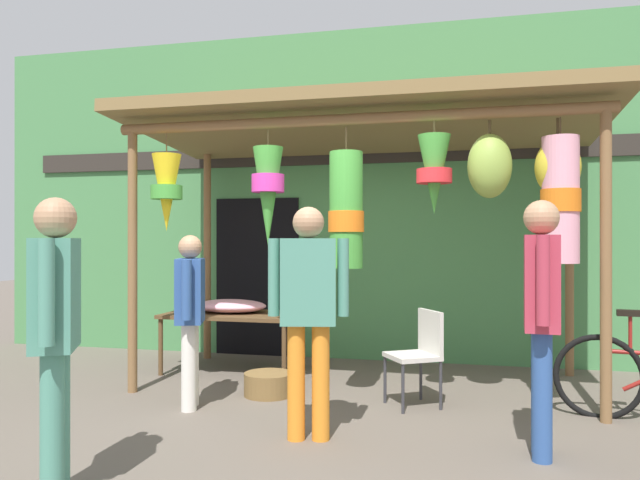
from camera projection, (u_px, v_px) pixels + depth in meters
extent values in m
plane|color=#60564C|center=(319.00, 405.00, 5.39)|extent=(30.00, 30.00, 0.00)
cube|color=#47844C|center=(361.00, 195.00, 7.59)|extent=(9.91, 0.25, 4.07)
cube|color=#2D2823|center=(359.00, 154.00, 7.45)|extent=(8.92, 0.04, 0.24)
cube|color=black|center=(257.00, 277.00, 7.77)|extent=(1.10, 0.03, 2.00)
cylinder|color=brown|center=(133.00, 261.00, 5.86)|extent=(0.09, 0.09, 2.53)
cylinder|color=brown|center=(606.00, 265.00, 4.88)|extent=(0.09, 0.09, 2.53)
cylinder|color=brown|center=(207.00, 256.00, 7.55)|extent=(0.09, 0.09, 2.53)
cylinder|color=brown|center=(570.00, 259.00, 6.58)|extent=(0.09, 0.09, 2.53)
cylinder|color=brown|center=(348.00, 120.00, 5.37)|extent=(4.42, 0.10, 0.10)
cylinder|color=brown|center=(376.00, 136.00, 7.07)|extent=(4.42, 0.10, 0.10)
cube|color=olive|center=(364.00, 124.00, 6.22)|extent=(4.72, 2.25, 0.28)
cylinder|color=brown|center=(167.00, 144.00, 5.76)|extent=(0.01, 0.01, 0.20)
cone|color=yellow|center=(167.00, 193.00, 5.76)|extent=(0.27, 0.27, 0.73)
cylinder|color=green|center=(167.00, 192.00, 5.76)|extent=(0.30, 0.30, 0.13)
cylinder|color=brown|center=(268.00, 139.00, 5.60)|extent=(0.01, 0.01, 0.16)
cone|color=green|center=(268.00, 197.00, 5.60)|extent=(0.28, 0.28, 0.91)
cylinder|color=#D13399|center=(268.00, 183.00, 5.60)|extent=(0.30, 0.30, 0.16)
cylinder|color=brown|center=(346.00, 139.00, 5.45)|extent=(0.01, 0.01, 0.22)
cylinder|color=green|center=(346.00, 210.00, 5.45)|extent=(0.30, 0.30, 1.04)
cylinder|color=orange|center=(346.00, 222.00, 5.45)|extent=(0.32, 0.32, 0.19)
cylinder|color=brown|center=(434.00, 128.00, 5.19)|extent=(0.01, 0.01, 0.12)
cone|color=green|center=(434.00, 175.00, 5.19)|extent=(0.28, 0.28, 0.68)
cylinder|color=red|center=(434.00, 176.00, 5.19)|extent=(0.30, 0.30, 0.12)
cylinder|color=brown|center=(560.00, 127.00, 5.01)|extent=(0.01, 0.01, 0.16)
cylinder|color=pink|center=(560.00, 200.00, 5.01)|extent=(0.30, 0.30, 1.04)
cylinder|color=orange|center=(560.00, 201.00, 5.01)|extent=(0.32, 0.32, 0.19)
cylinder|color=#4C3D23|center=(558.00, 128.00, 5.05)|extent=(0.02, 0.02, 0.17)
ellipsoid|color=yellow|center=(558.00, 167.00, 5.05)|extent=(0.37, 0.31, 0.48)
cylinder|color=#4C3D23|center=(490.00, 127.00, 5.14)|extent=(0.02, 0.02, 0.12)
ellipsoid|color=#89A842|center=(490.00, 166.00, 5.14)|extent=(0.37, 0.31, 0.54)
cube|color=brown|center=(234.00, 315.00, 6.78)|extent=(1.50, 0.83, 0.04)
cylinder|color=brown|center=(161.00, 347.00, 6.59)|extent=(0.05, 0.05, 0.61)
cylinder|color=brown|center=(284.00, 352.00, 6.26)|extent=(0.05, 0.05, 0.61)
cylinder|color=brown|center=(190.00, 337.00, 7.30)|extent=(0.05, 0.05, 0.61)
cylinder|color=brown|center=(303.00, 341.00, 6.97)|extent=(0.05, 0.05, 0.61)
ellipsoid|color=pink|center=(230.00, 306.00, 6.83)|extent=(0.83, 0.58, 0.14)
ellipsoid|color=yellow|center=(239.00, 306.00, 6.74)|extent=(0.37, 0.29, 0.10)
cube|color=beige|center=(412.00, 356.00, 5.35)|extent=(0.55, 0.55, 0.04)
cube|color=beige|center=(430.00, 333.00, 5.41)|extent=(0.24, 0.36, 0.40)
cylinder|color=#333338|center=(385.00, 378.00, 5.47)|extent=(0.03, 0.03, 0.44)
cylinder|color=#333338|center=(403.00, 388.00, 5.12)|extent=(0.03, 0.03, 0.44)
cylinder|color=#333338|center=(421.00, 376.00, 5.58)|extent=(0.03, 0.03, 0.44)
cylinder|color=#333338|center=(441.00, 384.00, 5.24)|extent=(0.03, 0.03, 0.44)
cylinder|color=brown|center=(269.00, 384.00, 5.73)|extent=(0.47, 0.47, 0.21)
torus|color=black|center=(599.00, 377.00, 5.03)|extent=(0.71, 0.15, 0.71)
cylinder|color=maroon|center=(630.00, 333.00, 4.94)|extent=(0.03, 0.03, 0.30)
cube|color=black|center=(630.00, 313.00, 4.94)|extent=(0.21, 0.11, 0.05)
cylinder|color=orange|center=(321.00, 382.00, 4.45)|extent=(0.13, 0.13, 0.84)
cylinder|color=orange|center=(296.00, 382.00, 4.46)|extent=(0.13, 0.13, 0.84)
cube|color=#4C8E7A|center=(308.00, 281.00, 4.46)|extent=(0.44, 0.30, 0.63)
cylinder|color=#4C8E7A|center=(343.00, 277.00, 4.45)|extent=(0.08, 0.08, 0.57)
cylinder|color=#4C8E7A|center=(274.00, 277.00, 4.46)|extent=(0.08, 0.08, 0.57)
sphere|color=tan|center=(308.00, 223.00, 4.46)|extent=(0.23, 0.23, 0.23)
cylinder|color=silver|center=(191.00, 363.00, 5.39)|extent=(0.13, 0.13, 0.74)
cylinder|color=silver|center=(189.00, 367.00, 5.21)|extent=(0.13, 0.13, 0.74)
cube|color=#2D5193|center=(190.00, 291.00, 5.30)|extent=(0.34, 0.45, 0.56)
cylinder|color=#2D5193|center=(193.00, 285.00, 5.55)|extent=(0.08, 0.08, 0.50)
cylinder|color=#2D5193|center=(187.00, 290.00, 5.05)|extent=(0.08, 0.08, 0.50)
sphere|color=tan|center=(190.00, 247.00, 5.30)|extent=(0.20, 0.20, 0.20)
cylinder|color=#2D5193|center=(541.00, 390.00, 4.18)|extent=(0.13, 0.13, 0.86)
cylinder|color=#2D5193|center=(542.00, 397.00, 4.01)|extent=(0.13, 0.13, 0.86)
cube|color=#B23347|center=(541.00, 283.00, 4.10)|extent=(0.25, 0.42, 0.64)
cylinder|color=#B23347|center=(540.00, 276.00, 4.34)|extent=(0.08, 0.08, 0.58)
cylinder|color=#B23347|center=(543.00, 280.00, 3.86)|extent=(0.08, 0.08, 0.58)
sphere|color=tan|center=(541.00, 217.00, 4.10)|extent=(0.24, 0.24, 0.24)
cylinder|color=#4C8E7A|center=(52.00, 429.00, 3.36)|extent=(0.13, 0.13, 0.84)
cylinder|color=#4C8E7A|center=(58.00, 419.00, 3.53)|extent=(0.13, 0.13, 0.84)
cube|color=#4C8E7A|center=(55.00, 294.00, 3.44)|extent=(0.38, 0.46, 0.63)
cylinder|color=#4C8E7A|center=(46.00, 292.00, 3.20)|extent=(0.08, 0.08, 0.57)
cylinder|color=#4C8E7A|center=(63.00, 285.00, 3.69)|extent=(0.08, 0.08, 0.57)
sphere|color=tan|center=(55.00, 218.00, 3.44)|extent=(0.23, 0.23, 0.23)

